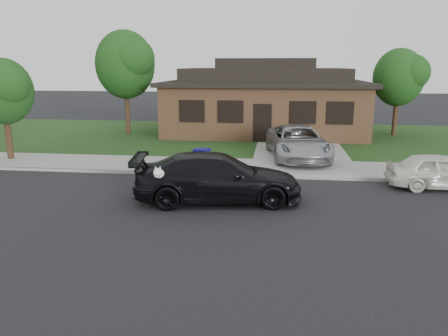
# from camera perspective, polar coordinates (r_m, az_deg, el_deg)

# --- Properties ---
(ground) EXTENTS (120.00, 120.00, 0.00)m
(ground) POSITION_cam_1_polar(r_m,az_deg,el_deg) (14.90, -12.31, -4.09)
(ground) COLOR black
(ground) RESTS_ON ground
(sidewalk) EXTENTS (60.00, 3.00, 0.12)m
(sidewalk) POSITION_cam_1_polar(r_m,az_deg,el_deg) (19.51, -7.53, 0.40)
(sidewalk) COLOR gray
(sidewalk) RESTS_ON ground
(curb) EXTENTS (60.00, 0.12, 0.12)m
(curb) POSITION_cam_1_polar(r_m,az_deg,el_deg) (18.10, -8.71, -0.65)
(curb) COLOR gray
(curb) RESTS_ON ground
(lawn) EXTENTS (60.00, 13.00, 0.13)m
(lawn) POSITION_cam_1_polar(r_m,az_deg,el_deg) (27.18, -3.33, 4.15)
(lawn) COLOR #193814
(lawn) RESTS_ON ground
(driveway) EXTENTS (4.50, 13.00, 0.14)m
(driveway) POSITION_cam_1_polar(r_m,az_deg,el_deg) (23.81, 9.71, 2.69)
(driveway) COLOR gray
(driveway) RESTS_ON ground
(sedan) EXTENTS (5.72, 2.99, 1.58)m
(sedan) POSITION_cam_1_polar(r_m,az_deg,el_deg) (14.24, -0.87, -1.28)
(sedan) COLOR black
(sedan) RESTS_ON ground
(minivan) EXTENTS (3.19, 5.66, 1.49)m
(minivan) POSITION_cam_1_polar(r_m,az_deg,el_deg) (20.59, 9.60, 3.35)
(minivan) COLOR #A0A3A7
(minivan) RESTS_ON driveway
(white_compact) EXTENTS (3.79, 1.53, 1.29)m
(white_compact) POSITION_cam_1_polar(r_m,az_deg,el_deg) (17.57, 26.57, -0.39)
(white_compact) COLOR silver
(white_compact) RESTS_ON ground
(recycling_bin) EXTENTS (0.70, 0.70, 0.92)m
(recycling_bin) POSITION_cam_1_polar(r_m,az_deg,el_deg) (17.93, -2.88, 1.08)
(recycling_bin) COLOR navy
(recycling_bin) RESTS_ON sidewalk
(house) EXTENTS (12.60, 8.60, 4.65)m
(house) POSITION_cam_1_polar(r_m,az_deg,el_deg) (28.49, 5.38, 8.73)
(house) COLOR #422B1C
(house) RESTS_ON ground
(tree_0) EXTENTS (3.78, 3.60, 6.34)m
(tree_0) POSITION_cam_1_polar(r_m,az_deg,el_deg) (27.83, -12.56, 13.21)
(tree_0) COLOR #332114
(tree_0) RESTS_ON ground
(tree_1) EXTENTS (3.15, 3.00, 5.25)m
(tree_1) POSITION_cam_1_polar(r_m,az_deg,el_deg) (28.74, 22.17, 11.03)
(tree_1) COLOR #332114
(tree_1) RESTS_ON ground
(tree_2) EXTENTS (2.73, 2.60, 4.59)m
(tree_2) POSITION_cam_1_polar(r_m,az_deg,el_deg) (22.21, -26.74, 9.05)
(tree_2) COLOR #332114
(tree_2) RESTS_ON ground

